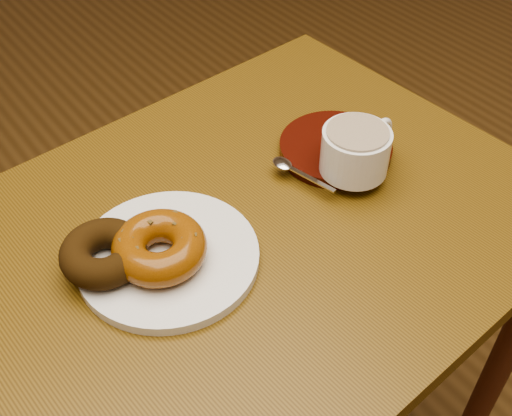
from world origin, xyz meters
TOP-DOWN VIEW (x-y plane):
  - cafe_table at (0.16, 0.12)m, footprint 0.88×0.68m
  - donut_plate at (0.04, 0.13)m, footprint 0.26×0.26m
  - donut_cinnamon at (-0.03, 0.16)m, footprint 0.12×0.12m
  - donut_caramel at (0.03, 0.13)m, footprint 0.16×0.16m
  - saucer at (0.36, 0.16)m, footprint 0.18×0.18m
  - coffee_cup at (0.34, 0.10)m, footprint 0.13×0.10m
  - teaspoon at (0.26, 0.16)m, footprint 0.04×0.11m

SIDE VIEW (x-z plane):
  - cafe_table at x=0.16m, z-range 0.27..1.06m
  - donut_plate at x=0.04m, z-range 0.79..0.80m
  - saucer at x=0.36m, z-range 0.79..0.81m
  - teaspoon at x=0.26m, z-range 0.81..0.81m
  - donut_cinnamon at x=-0.03m, z-range 0.80..0.84m
  - donut_caramel at x=0.03m, z-range 0.80..0.85m
  - coffee_cup at x=0.34m, z-range 0.81..0.87m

